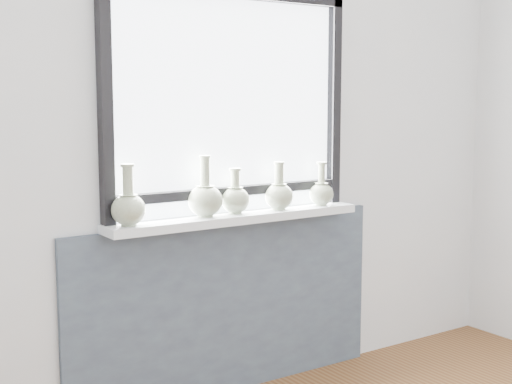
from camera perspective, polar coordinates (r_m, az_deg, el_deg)
back_wall at (r=3.41m, az=-2.44°, el=5.14°), size 3.60×0.02×2.60m
apron_panel at (r=3.53m, az=-2.10°, el=-9.12°), size 1.70×0.03×0.86m
windowsill at (r=3.37m, az=-1.51°, el=-2.06°), size 1.32×0.18×0.04m
window at (r=3.38m, az=-2.13°, el=7.51°), size 1.30×0.06×1.05m
vase_a at (r=3.08m, az=-10.17°, el=-1.15°), size 0.15×0.15×0.27m
vase_b at (r=3.27m, az=-4.08°, el=-0.50°), size 0.16×0.16×0.28m
vase_c at (r=3.36m, az=-1.67°, el=-0.49°), size 0.14×0.14×0.22m
vase_d at (r=3.48m, az=1.86°, el=-0.17°), size 0.14×0.14×0.23m
vase_e at (r=3.63m, az=5.25°, el=-0.01°), size 0.12×0.12×0.22m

